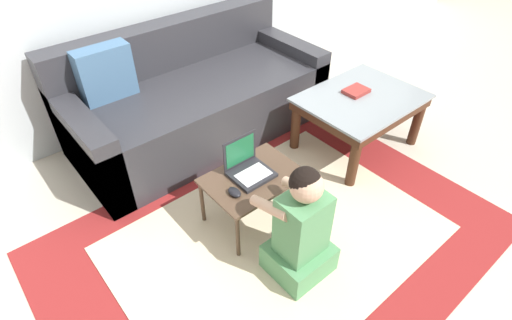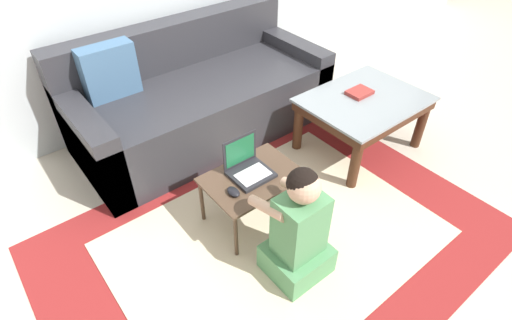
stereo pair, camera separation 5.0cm
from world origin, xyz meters
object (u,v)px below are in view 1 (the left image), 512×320
object	(u,v)px
computer_mouse	(234,192)
laptop_desk	(253,182)
coffee_table	(360,105)
couch	(195,99)
person_seated	(301,231)
laptop	(249,169)
book_on_table	(356,91)

from	to	relation	value
computer_mouse	laptop_desk	bearing A→B (deg)	15.22
coffee_table	computer_mouse	distance (m)	1.25
coffee_table	couch	bearing A→B (deg)	131.09
person_seated	laptop	bearing A→B (deg)	83.82
coffee_table	person_seated	bearing A→B (deg)	-154.94
couch	computer_mouse	size ratio (longest dim) A/B	21.19
laptop	person_seated	bearing A→B (deg)	-96.18
couch	computer_mouse	xyz separation A→B (m)	(-0.43, -1.06, 0.06)
coffee_table	computer_mouse	xyz separation A→B (m)	(-1.25, -0.13, -0.00)
coffee_table	book_on_table	distance (m)	0.11
laptop	coffee_table	bearing A→B (deg)	2.22
couch	person_seated	bearing A→B (deg)	-102.17
computer_mouse	person_seated	distance (m)	0.42
laptop	book_on_table	distance (m)	1.10
computer_mouse	coffee_table	bearing A→B (deg)	5.80
book_on_table	computer_mouse	bearing A→B (deg)	-171.31
couch	laptop	distance (m)	1.02
couch	book_on_table	bearing A→B (deg)	-46.38
person_seated	couch	bearing A→B (deg)	77.83
laptop_desk	coffee_table	bearing A→B (deg)	4.27
laptop	computer_mouse	xyz separation A→B (m)	(-0.17, -0.08, -0.02)
coffee_table	person_seated	distance (m)	1.25
couch	book_on_table	world-z (taller)	couch
book_on_table	laptop_desk	bearing A→B (deg)	-172.36
couch	coffee_table	world-z (taller)	couch
laptop_desk	laptop	size ratio (longest dim) A/B	2.40
coffee_table	laptop_desk	distance (m)	1.08
computer_mouse	book_on_table	bearing A→B (deg)	8.69
coffee_table	book_on_table	bearing A→B (deg)	79.01
coffee_table	laptop_desk	world-z (taller)	coffee_table
laptop_desk	person_seated	xyz separation A→B (m)	(-0.05, -0.45, 0.01)
couch	laptop	world-z (taller)	couch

